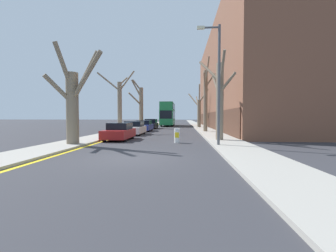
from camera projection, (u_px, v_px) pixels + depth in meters
ground_plane at (133, 158)px, 9.71m from camera, size 300.00×300.00×0.00m
sidewalk_left at (156, 124)px, 59.91m from camera, size 2.52×120.00×0.12m
sidewalk_right at (195, 124)px, 59.21m from camera, size 2.52×120.00×0.12m
building_facade_right at (241, 81)px, 35.84m from camera, size 10.08×40.66×15.26m
kerb_line_stripe at (161, 124)px, 59.81m from camera, size 0.24×120.00×0.01m
street_tree_left_0 at (73, 101)px, 13.85m from camera, size 3.68×1.78×6.14m
street_tree_left_1 at (120, 104)px, 24.57m from camera, size 3.68×2.66×6.98m
street_tree_left_2 at (140, 105)px, 36.34m from camera, size 2.04×3.75×7.84m
street_tree_right_0 at (219, 98)px, 16.43m from camera, size 2.35×3.64×6.32m
street_tree_right_1 at (206, 99)px, 26.21m from camera, size 1.56×1.91×8.49m
street_tree_right_2 at (199, 110)px, 37.33m from camera, size 3.23×4.45×7.09m
double_decker_bus at (168, 113)px, 45.19m from camera, size 2.45×11.00×4.56m
parked_car_0 at (119, 132)px, 17.52m from camera, size 1.79×3.92×1.33m
parked_car_1 at (134, 128)px, 22.80m from camera, size 1.84×4.23×1.36m
parked_car_2 at (144, 126)px, 28.40m from camera, size 1.87×4.47×1.36m
parked_car_3 at (151, 124)px, 34.55m from camera, size 1.85×4.47×1.49m
lamp_post at (217, 79)px, 13.38m from camera, size 1.40×0.20×7.24m
traffic_bollard at (177, 136)px, 15.47m from camera, size 0.39×0.40×1.01m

